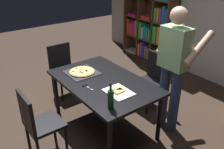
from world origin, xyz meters
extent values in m
plane|color=#38281E|center=(0.00, 0.00, 0.00)|extent=(12.00, 12.00, 0.00)
cube|color=silver|center=(0.00, 2.60, 1.40)|extent=(6.40, 0.10, 2.80)
cube|color=black|center=(0.00, 0.00, 0.73)|extent=(1.56, 0.98, 0.04)
cylinder|color=black|center=(-0.70, -0.41, 0.35)|extent=(0.06, 0.06, 0.71)
cylinder|color=black|center=(0.70, -0.41, 0.35)|extent=(0.06, 0.06, 0.71)
cylinder|color=black|center=(-0.70, 0.41, 0.35)|extent=(0.06, 0.06, 0.71)
cylinder|color=black|center=(0.70, 0.41, 0.35)|extent=(0.06, 0.06, 0.71)
cube|color=black|center=(0.00, -0.89, 0.43)|extent=(0.42, 0.42, 0.04)
cube|color=black|center=(0.00, -1.08, 0.68)|extent=(0.42, 0.04, 0.45)
cylinder|color=black|center=(0.18, -0.71, 0.21)|extent=(0.04, 0.04, 0.41)
cylinder|color=black|center=(-0.18, -0.71, 0.21)|extent=(0.04, 0.04, 0.41)
cylinder|color=black|center=(-0.18, -1.07, 0.21)|extent=(0.04, 0.04, 0.41)
cube|color=black|center=(0.00, 0.89, 0.43)|extent=(0.42, 0.42, 0.04)
cube|color=black|center=(0.00, 1.08, 0.68)|extent=(0.42, 0.04, 0.45)
cylinder|color=black|center=(-0.18, 0.71, 0.21)|extent=(0.04, 0.04, 0.41)
cylinder|color=black|center=(0.18, 0.71, 0.21)|extent=(0.04, 0.04, 0.41)
cylinder|color=black|center=(-0.18, 1.07, 0.21)|extent=(0.04, 0.04, 0.41)
cylinder|color=black|center=(0.18, 1.07, 0.21)|extent=(0.04, 0.04, 0.41)
cube|color=black|center=(-1.18, 0.00, 0.43)|extent=(0.42, 0.42, 0.04)
cube|color=black|center=(-1.37, 0.00, 0.68)|extent=(0.04, 0.42, 0.45)
cylinder|color=black|center=(-1.00, -0.18, 0.21)|extent=(0.04, 0.04, 0.41)
cylinder|color=black|center=(-1.00, 0.18, 0.21)|extent=(0.04, 0.04, 0.41)
cylinder|color=black|center=(-1.36, -0.18, 0.21)|extent=(0.04, 0.04, 0.41)
cylinder|color=black|center=(-1.36, 0.18, 0.21)|extent=(0.04, 0.04, 0.41)
cube|color=#513823|center=(-2.20, 2.35, 0.97)|extent=(0.03, 0.35, 1.95)
cube|color=#513823|center=(-0.83, 2.35, 0.97)|extent=(0.03, 0.35, 1.95)
cube|color=#513823|center=(-1.51, 2.35, 0.01)|extent=(1.40, 0.35, 0.03)
cube|color=#513823|center=(-1.51, 2.51, 0.97)|extent=(1.40, 0.03, 1.95)
cube|color=#513823|center=(-1.51, 2.35, 0.50)|extent=(1.34, 0.29, 0.03)
cube|color=#513823|center=(-1.51, 2.35, 0.97)|extent=(1.34, 0.29, 0.03)
cube|color=#513823|center=(-1.74, 2.35, 0.97)|extent=(0.03, 0.29, 1.89)
cube|color=#513823|center=(-1.29, 2.35, 0.97)|extent=(0.03, 0.29, 1.89)
cube|color=silver|center=(-1.96, 2.33, 0.07)|extent=(0.36, 0.25, 0.05)
cube|color=orange|center=(-1.67, 2.33, 0.20)|extent=(0.07, 0.22, 0.31)
cube|color=purple|center=(-1.59, 2.33, 0.23)|extent=(0.06, 0.22, 0.38)
cube|color=blue|center=(-1.51, 2.33, 0.20)|extent=(0.05, 0.22, 0.30)
cube|color=olive|center=(-1.44, 2.33, 0.20)|extent=(0.06, 0.22, 0.31)
cube|color=olive|center=(-1.36, 2.33, 0.20)|extent=(0.06, 0.22, 0.31)
cube|color=yellow|center=(-1.22, 2.33, 0.18)|extent=(0.05, 0.22, 0.26)
cube|color=silver|center=(-1.14, 2.33, 0.20)|extent=(0.06, 0.22, 0.30)
cube|color=green|center=(-1.07, 2.33, 0.24)|extent=(0.06, 0.22, 0.39)
cube|color=yellow|center=(-0.99, 2.33, 0.19)|extent=(0.05, 0.22, 0.29)
cube|color=teal|center=(-0.91, 2.33, 0.19)|extent=(0.05, 0.22, 0.30)
cube|color=red|center=(-2.11, 2.33, 0.70)|extent=(0.07, 0.22, 0.36)
cube|color=red|center=(-2.01, 2.33, 0.66)|extent=(0.09, 0.22, 0.28)
cube|color=#B21E66|center=(-1.91, 2.33, 0.69)|extent=(0.07, 0.22, 0.35)
cube|color=olive|center=(-1.82, 2.33, 0.71)|extent=(0.08, 0.22, 0.39)
cube|color=green|center=(-1.67, 2.33, 0.70)|extent=(0.06, 0.22, 0.37)
cube|color=silver|center=(-1.59, 2.33, 0.65)|extent=(0.06, 0.22, 0.26)
cube|color=teal|center=(-1.51, 2.33, 0.68)|extent=(0.06, 0.22, 0.33)
cube|color=teal|center=(-1.44, 2.33, 0.66)|extent=(0.06, 0.22, 0.29)
cube|color=green|center=(-1.36, 2.33, 0.65)|extent=(0.05, 0.22, 0.27)
cube|color=green|center=(-1.20, 2.33, 0.70)|extent=(0.11, 0.22, 0.37)
cube|color=orange|center=(-1.07, 2.33, 0.71)|extent=(0.09, 0.22, 0.39)
cube|color=silver|center=(-0.94, 2.33, 0.70)|extent=(0.09, 0.22, 0.37)
cube|color=#B21E66|center=(-1.96, 2.33, 1.02)|extent=(0.29, 0.25, 0.05)
cube|color=red|center=(-1.51, 2.33, 1.03)|extent=(0.27, 0.25, 0.07)
cube|color=green|center=(-1.22, 2.33, 1.14)|extent=(0.05, 0.22, 0.30)
cube|color=orange|center=(-1.14, 2.33, 1.14)|extent=(0.05, 0.22, 0.30)
cube|color=purple|center=(-1.07, 2.33, 1.14)|extent=(0.05, 0.22, 0.31)
cube|color=teal|center=(-0.99, 2.33, 1.17)|extent=(0.05, 0.22, 0.36)
cube|color=blue|center=(-0.91, 2.33, 1.15)|extent=(0.07, 0.22, 0.32)
cylinder|color=#38476B|center=(0.66, 0.74, 0.47)|extent=(0.14, 0.14, 0.95)
cylinder|color=#38476B|center=(0.46, 0.74, 0.47)|extent=(0.14, 0.14, 0.95)
cube|color=#99CC8C|center=(0.56, 0.74, 1.23)|extent=(0.38, 0.22, 0.55)
sphere|color=#E0B293|center=(0.56, 0.74, 1.64)|extent=(0.22, 0.22, 0.22)
cylinder|color=#E0B293|center=(0.79, 0.92, 1.25)|extent=(0.09, 0.50, 0.39)
cylinder|color=#E0B293|center=(0.33, 0.92, 1.25)|extent=(0.09, 0.50, 0.39)
cube|color=#2D2D33|center=(-0.39, -0.11, 0.76)|extent=(0.43, 0.43, 0.01)
cylinder|color=tan|center=(-0.39, -0.11, 0.77)|extent=(0.37, 0.37, 0.02)
cylinder|color=#EACC6B|center=(-0.39, -0.11, 0.78)|extent=(0.33, 0.33, 0.01)
cylinder|color=#B22819|center=(-0.34, -0.06, 0.79)|extent=(0.04, 0.04, 0.00)
cylinder|color=#B22819|center=(-0.36, -0.05, 0.79)|extent=(0.04, 0.04, 0.00)
cylinder|color=#B22819|center=(-0.34, -0.06, 0.79)|extent=(0.04, 0.04, 0.00)
cylinder|color=#B22819|center=(-0.32, -0.14, 0.79)|extent=(0.04, 0.04, 0.00)
cylinder|color=#B22819|center=(-0.50, -0.13, 0.79)|extent=(0.04, 0.04, 0.00)
cylinder|color=#B22819|center=(-0.45, -0.22, 0.79)|extent=(0.04, 0.04, 0.00)
cylinder|color=#B22819|center=(-0.37, -0.15, 0.79)|extent=(0.04, 0.04, 0.00)
cube|color=white|center=(0.37, -0.03, 0.76)|extent=(0.36, 0.28, 0.01)
cube|color=#EACC6B|center=(0.33, 0.01, 0.77)|extent=(0.15, 0.17, 0.02)
cube|color=tan|center=(0.29, -0.04, 0.77)|extent=(0.09, 0.07, 0.02)
cube|color=#EACC6B|center=(0.38, -0.03, 0.77)|extent=(0.11, 0.15, 0.02)
cube|color=tan|center=(0.39, -0.09, 0.77)|extent=(0.09, 0.04, 0.02)
cylinder|color=#194723|center=(0.59, -0.31, 0.86)|extent=(0.07, 0.07, 0.22)
cylinder|color=#194723|center=(0.59, -0.31, 1.01)|extent=(0.03, 0.03, 0.08)
cylinder|color=black|center=(0.59, -0.31, 1.06)|extent=(0.03, 0.03, 0.02)
cube|color=silver|center=(0.08, -0.27, 0.76)|extent=(0.12, 0.04, 0.01)
cube|color=silver|center=(0.08, -0.27, 0.76)|extent=(0.12, 0.02, 0.01)
torus|color=black|center=(-0.03, -0.26, 0.76)|extent=(0.05, 0.05, 0.01)
torus|color=black|center=(-0.03, -0.30, 0.76)|extent=(0.05, 0.05, 0.01)
camera|label=1|loc=(2.42, -1.67, 2.29)|focal=38.86mm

